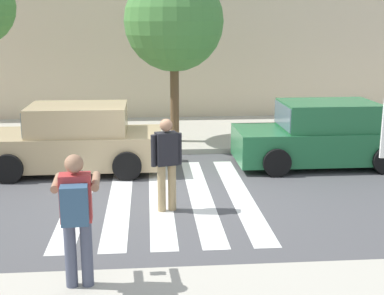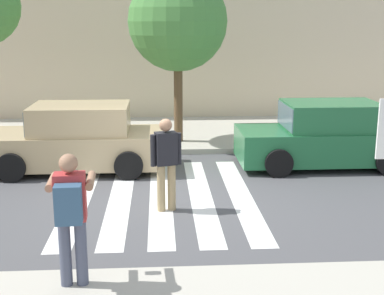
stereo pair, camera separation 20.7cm
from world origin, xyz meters
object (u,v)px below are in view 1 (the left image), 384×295
object	(u,v)px
photographer_with_backpack	(76,210)
parked_car_tan	(74,140)
parked_car_green	(323,136)
street_tree_center	(174,22)
pedestrian_crossing	(167,160)

from	to	relation	value
photographer_with_backpack	parked_car_tan	xyz separation A→B (m)	(-0.81, 5.95, -0.44)
photographer_with_backpack	parked_car_green	world-z (taller)	photographer_with_backpack
photographer_with_backpack	parked_car_tan	size ratio (longest dim) A/B	0.42
parked_car_tan	parked_car_green	distance (m)	5.88
photographer_with_backpack	street_tree_center	size ratio (longest dim) A/B	0.38
parked_car_tan	street_tree_center	distance (m)	4.29
parked_car_green	parked_car_tan	bearing A→B (deg)	180.00
parked_car_green	street_tree_center	xyz separation A→B (m)	(-3.44, 2.31, 2.66)
parked_car_green	street_tree_center	world-z (taller)	street_tree_center
photographer_with_backpack	street_tree_center	distance (m)	8.71
photographer_with_backpack	street_tree_center	xyz separation A→B (m)	(1.64, 8.26, 2.22)
parked_car_tan	street_tree_center	xyz separation A→B (m)	(2.45, 2.31, 2.66)
photographer_with_backpack	pedestrian_crossing	world-z (taller)	photographer_with_backpack
street_tree_center	parked_car_green	bearing A→B (deg)	-33.95
parked_car_green	street_tree_center	size ratio (longest dim) A/B	0.89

